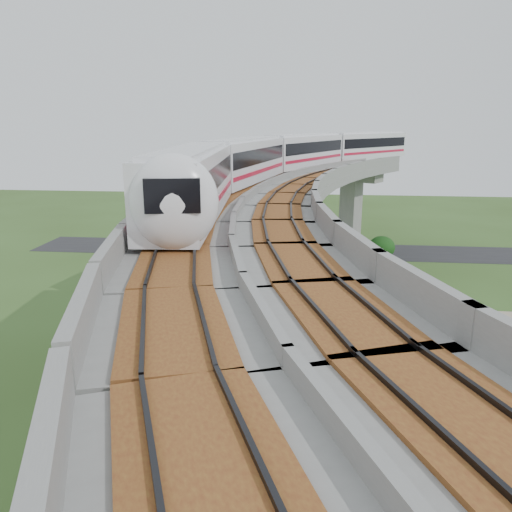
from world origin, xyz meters
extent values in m
plane|color=#354E1F|center=(0.00, 0.00, 0.00)|extent=(160.00, 160.00, 0.00)
cube|color=gray|center=(14.00, -2.00, 0.02)|extent=(18.00, 26.00, 0.04)
cube|color=#232326|center=(0.00, 30.00, 0.01)|extent=(60.00, 8.00, 0.03)
cube|color=#99968E|center=(9.12, 31.80, 4.20)|extent=(2.86, 2.93, 8.40)
cube|color=#99968E|center=(9.12, 31.80, 9.00)|extent=(7.21, 5.74, 1.20)
cube|color=#99968E|center=(0.91, 10.42, 4.20)|extent=(2.35, 2.51, 8.40)
cube|color=#99968E|center=(0.91, 10.42, 9.00)|extent=(7.31, 3.58, 1.20)
cube|color=#99968E|center=(0.91, -10.42, 4.20)|extent=(2.35, 2.51, 8.40)
cube|color=#99968E|center=(0.91, -10.42, 9.00)|extent=(7.31, 3.58, 1.20)
cube|color=gray|center=(6.19, 26.54, 10.00)|extent=(16.42, 20.91, 0.80)
cube|color=gray|center=(2.33, 28.44, 10.90)|extent=(8.66, 17.08, 1.00)
cube|color=gray|center=(10.04, 24.64, 10.90)|extent=(8.66, 17.08, 1.00)
cube|color=brown|center=(4.21, 27.51, 10.46)|extent=(10.68, 18.08, 0.12)
cube|color=black|center=(4.21, 27.51, 10.58)|extent=(9.69, 17.59, 0.12)
cube|color=brown|center=(8.16, 25.56, 10.46)|extent=(10.68, 18.08, 0.12)
cube|color=black|center=(8.16, 25.56, 10.58)|extent=(9.69, 17.59, 0.12)
cube|color=gray|center=(0.70, 9.13, 10.00)|extent=(11.77, 20.03, 0.80)
cube|color=gray|center=(-3.55, 9.78, 10.90)|extent=(3.22, 18.71, 1.00)
cube|color=gray|center=(4.95, 8.47, 10.90)|extent=(3.22, 18.71, 1.00)
cube|color=brown|center=(-1.48, 9.46, 10.46)|extent=(5.44, 19.05, 0.12)
cube|color=black|center=(-1.48, 9.46, 10.58)|extent=(4.35, 18.88, 0.12)
cube|color=brown|center=(2.87, 8.79, 10.46)|extent=(5.44, 19.05, 0.12)
cube|color=black|center=(2.87, 8.79, 10.58)|extent=(4.35, 18.88, 0.12)
cube|color=gray|center=(0.70, -9.13, 10.00)|extent=(11.77, 20.03, 0.80)
cube|color=gray|center=(-3.55, -9.78, 10.90)|extent=(3.22, 18.71, 1.00)
cube|color=gray|center=(4.95, -8.47, 10.90)|extent=(3.22, 18.71, 1.00)
cube|color=brown|center=(-1.48, -9.46, 10.46)|extent=(5.44, 19.05, 0.12)
cube|color=black|center=(-1.48, -9.46, 10.58)|extent=(4.35, 18.88, 0.12)
cube|color=brown|center=(2.87, -8.79, 10.46)|extent=(5.44, 19.05, 0.12)
cube|color=black|center=(2.87, -8.79, 10.58)|extent=(4.35, 18.88, 0.12)
cube|color=silver|center=(-2.02, -4.67, 12.24)|extent=(3.82, 15.16, 3.20)
cube|color=silver|center=(-2.02, -4.67, 13.94)|extent=(3.22, 14.37, 0.22)
cube|color=black|center=(-2.02, -4.67, 12.69)|extent=(3.83, 14.57, 1.15)
cube|color=red|center=(-2.02, -4.67, 11.49)|extent=(3.83, 14.57, 0.30)
cube|color=black|center=(-2.02, -4.67, 10.78)|extent=(2.85, 12.86, 0.28)
cube|color=silver|center=(-1.24, 10.87, 12.24)|extent=(5.28, 15.24, 3.20)
cube|color=silver|center=(-1.24, 10.87, 13.94)|extent=(4.62, 14.41, 0.22)
cube|color=black|center=(-1.24, 10.87, 12.69)|extent=(5.23, 14.66, 1.15)
cube|color=red|center=(-1.24, 10.87, 11.49)|extent=(5.23, 14.66, 0.30)
cube|color=black|center=(-1.24, 10.87, 10.78)|extent=(4.10, 12.89, 0.28)
cube|color=silver|center=(3.37, 25.73, 12.24)|extent=(8.66, 14.77, 3.20)
cube|color=silver|center=(3.37, 25.73, 13.94)|extent=(7.86, 13.87, 0.22)
cube|color=black|center=(3.37, 25.73, 12.69)|extent=(8.47, 14.25, 1.15)
cube|color=red|center=(3.37, 25.73, 11.49)|extent=(8.47, 14.25, 0.30)
cube|color=black|center=(3.37, 25.73, 10.78)|extent=(7.00, 12.39, 0.28)
cube|color=silver|center=(11.53, 38.98, 12.24)|extent=(11.50, 13.38, 3.20)
cube|color=silver|center=(11.53, 38.98, 13.94)|extent=(10.61, 12.46, 0.22)
cube|color=black|center=(11.53, 38.98, 12.69)|extent=(11.17, 12.95, 1.15)
cube|color=red|center=(11.53, 38.98, 11.49)|extent=(11.17, 12.95, 0.30)
cube|color=black|center=(11.53, 38.98, 10.78)|extent=(9.47, 11.13, 0.28)
ellipsoid|color=silver|center=(-1.06, -11.86, 12.39)|extent=(3.61, 2.42, 3.64)
cylinder|color=#2D382D|center=(12.25, 19.29, 0.75)|extent=(0.08, 0.08, 1.50)
cube|color=#2D382D|center=(11.38, 16.98, 0.75)|extent=(1.69, 4.77, 1.40)
cylinder|color=#2D382D|center=(10.62, 14.63, 0.75)|extent=(0.08, 0.08, 1.50)
cube|color=#2D382D|center=(9.98, 12.24, 0.75)|extent=(1.23, 4.91, 1.40)
cylinder|color=#2D382D|center=(9.45, 9.83, 0.75)|extent=(0.08, 0.08, 1.50)
cube|color=#2D382D|center=(9.03, 7.39, 0.75)|extent=(0.75, 4.99, 1.40)
cylinder|color=#2D382D|center=(8.74, 4.94, 0.75)|extent=(0.08, 0.08, 1.50)
cube|color=#2D382D|center=(8.56, 2.47, 0.75)|extent=(0.27, 5.04, 1.40)
cylinder|color=#2D382D|center=(8.50, 0.00, 0.75)|extent=(0.08, 0.08, 1.50)
cube|color=#2D382D|center=(8.56, -2.47, 0.75)|extent=(0.27, 5.04, 1.40)
cylinder|color=#2D382D|center=(8.74, -4.94, 0.75)|extent=(0.08, 0.08, 1.50)
cube|color=#2D382D|center=(9.03, -7.39, 0.75)|extent=(0.75, 4.99, 1.40)
cylinder|color=#2D382D|center=(9.45, -9.83, 0.75)|extent=(0.08, 0.08, 1.50)
cube|color=#2D382D|center=(9.98, -12.24, 0.75)|extent=(1.23, 4.91, 1.40)
cylinder|color=#382314|center=(11.97, 23.79, 0.66)|extent=(0.18, 0.18, 1.32)
ellipsoid|color=#133410|center=(11.97, 23.79, 2.17)|extent=(2.83, 2.83, 2.41)
cylinder|color=#382314|center=(7.88, 13.67, 0.46)|extent=(0.18, 0.18, 0.92)
ellipsoid|color=#133410|center=(7.88, 13.67, 1.67)|extent=(2.50, 2.50, 2.13)
cylinder|color=#382314|center=(7.24, 7.32, 0.72)|extent=(0.18, 0.18, 1.45)
ellipsoid|color=#133410|center=(7.24, 7.32, 2.22)|extent=(2.57, 2.57, 2.18)
cylinder|color=#382314|center=(7.07, -1.64, 0.45)|extent=(0.18, 0.18, 0.91)
ellipsoid|color=#133410|center=(7.07, -1.64, 1.57)|extent=(2.19, 2.19, 1.86)
cylinder|color=#382314|center=(7.30, -9.90, 0.69)|extent=(0.18, 0.18, 1.37)
ellipsoid|color=#133410|center=(7.30, -9.90, 2.04)|extent=(2.23, 2.23, 1.90)
imported|color=silver|center=(11.81, -12.00, 0.71)|extent=(1.59, 3.95, 1.34)
imported|color=black|center=(15.80, 0.38, 0.66)|extent=(4.52, 2.44, 1.24)
camera|label=1|loc=(3.90, -29.85, 15.27)|focal=35.00mm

